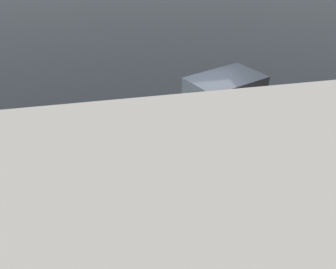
% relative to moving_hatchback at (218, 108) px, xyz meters
% --- Properties ---
extents(ground_plane, '(60.00, 60.00, 0.00)m').
position_rel_moving_hatchback_xyz_m(ground_plane, '(0.60, 0.40, -1.03)').
color(ground_plane, black).
extents(kerb_strip, '(24.00, 3.20, 0.04)m').
position_rel_moving_hatchback_xyz_m(kerb_strip, '(0.60, 4.60, -1.01)').
color(kerb_strip, slate).
rests_on(kerb_strip, ground).
extents(moving_hatchback, '(4.25, 3.05, 2.06)m').
position_rel_moving_hatchback_xyz_m(moving_hatchback, '(0.00, 0.00, 0.00)').
color(moving_hatchback, yellow).
rests_on(moving_hatchback, ground).
extents(fire_hydrant, '(0.42, 0.31, 0.80)m').
position_rel_moving_hatchback_xyz_m(fire_hydrant, '(4.27, 2.68, -0.63)').
color(fire_hydrant, '#197A2D').
rests_on(fire_hydrant, ground).
extents(pedestrian, '(0.32, 0.55, 1.22)m').
position_rel_moving_hatchback_xyz_m(pedestrian, '(5.36, 2.40, -0.34)').
color(pedestrian, silver).
rests_on(pedestrian, ground).
extents(sign_post, '(0.07, 0.44, 2.40)m').
position_rel_moving_hatchback_xyz_m(sign_post, '(4.48, 4.66, 0.55)').
color(sign_post, '#4C4C51').
rests_on(sign_post, ground).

